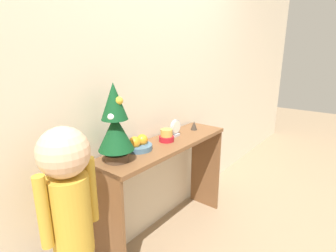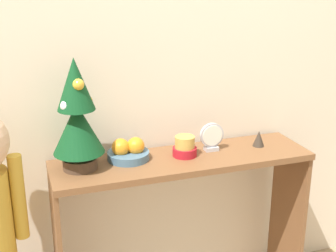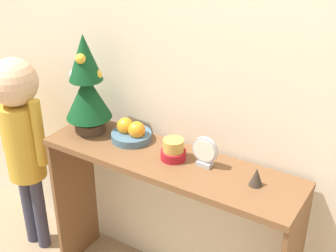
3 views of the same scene
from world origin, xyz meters
name	(u,v)px [view 1 (image 1 of 3)]	position (x,y,z in m)	size (l,w,h in m)	color
ground_plane	(183,243)	(0.00, 0.00, 0.00)	(12.00, 12.00, 0.00)	#997F60
back_wall	(145,82)	(0.00, 0.37, 1.25)	(7.00, 0.05, 2.50)	beige
console_table	(167,166)	(0.00, 0.16, 0.62)	(1.21, 0.33, 0.82)	brown
mini_tree	(115,124)	(-0.47, 0.19, 1.06)	(0.22, 0.22, 0.49)	#4C3828
fruit_bowl	(138,144)	(-0.24, 0.22, 0.86)	(0.19, 0.19, 0.10)	#476B84
singing_bowl	(166,136)	(0.01, 0.18, 0.86)	(0.11, 0.11, 0.09)	#AD1923
desk_clock	(176,128)	(0.16, 0.20, 0.89)	(0.12, 0.04, 0.14)	#B2B2B7
figurine	(194,125)	(0.40, 0.18, 0.86)	(0.06, 0.06, 0.08)	#382D23
child_figure	(69,201)	(-0.86, 0.09, 0.76)	(0.32, 0.25, 1.14)	#38384C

